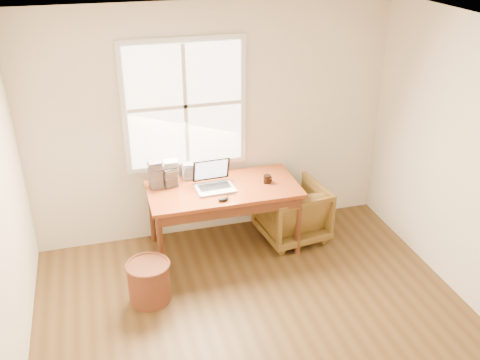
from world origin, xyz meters
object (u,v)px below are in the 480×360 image
at_px(coffee_mug, 267,179).
at_px(laptop, 215,178).
at_px(desk, 223,189).
at_px(wicker_stool, 149,282).
at_px(cd_stack_a, 171,173).
at_px(armchair, 292,212).

bearing_deg(coffee_mug, laptop, 176.92).
bearing_deg(laptop, coffee_mug, -2.55).
relative_size(laptop, coffee_mug, 4.31).
relative_size(desk, wicker_stool, 4.02).
bearing_deg(cd_stack_a, desk, -22.32).
xyz_separation_m(laptop, coffee_mug, (0.57, 0.00, -0.09)).
height_order(wicker_stool, coffee_mug, coffee_mug).
bearing_deg(cd_stack_a, coffee_mug, -13.60).
bearing_deg(laptop, cd_stack_a, 147.02).
xyz_separation_m(wicker_stool, laptop, (0.82, 0.66, 0.69)).
distance_m(wicker_stool, cd_stack_a, 1.20).
distance_m(desk, wicker_stool, 1.26).
bearing_deg(coffee_mug, wicker_stool, -158.03).
relative_size(desk, coffee_mug, 18.02).
distance_m(armchair, cd_stack_a, 1.44).
relative_size(armchair, coffee_mug, 8.04).
bearing_deg(cd_stack_a, laptop, -30.08).
bearing_deg(coffee_mug, desk, 173.17).
relative_size(desk, armchair, 2.24).
height_order(wicker_stool, cd_stack_a, cd_stack_a).
bearing_deg(desk, wicker_stool, -142.94).
bearing_deg(coffee_mug, cd_stack_a, 162.96).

